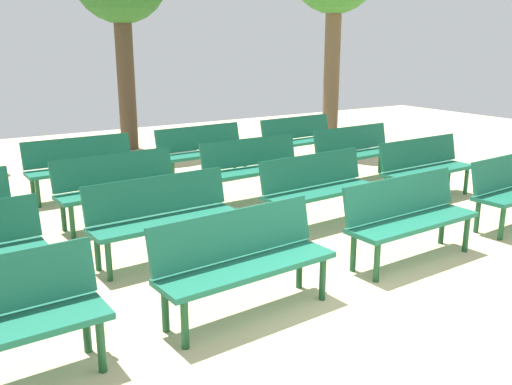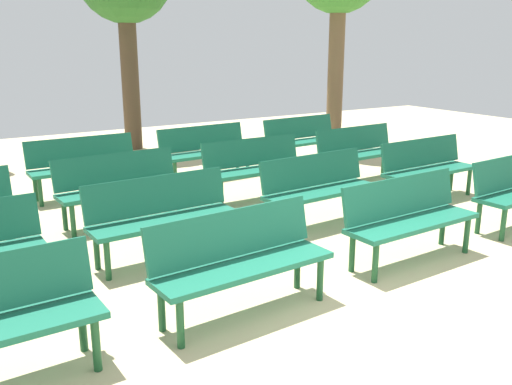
{
  "view_description": "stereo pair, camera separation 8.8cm",
  "coord_description": "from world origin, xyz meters",
  "px_view_note": "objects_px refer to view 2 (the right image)",
  "views": [
    {
      "loc": [
        -3.36,
        -2.25,
        2.26
      ],
      "look_at": [
        0.0,
        3.03,
        0.55
      ],
      "focal_mm": 39.07,
      "sensor_mm": 36.0,
      "label": 1
    },
    {
      "loc": [
        -3.28,
        -2.29,
        2.26
      ],
      "look_at": [
        0.0,
        3.03,
        0.55
      ],
      "focal_mm": 39.07,
      "sensor_mm": 36.0,
      "label": 2
    }
  ],
  "objects_px": {
    "bench_r0_c2": "(408,214)",
    "bench_r2_c3": "(358,150)",
    "bench_r1_c3": "(427,165)",
    "bench_r3_c2": "(205,149)",
    "bench_r1_c2": "(318,185)",
    "bench_r2_c2": "(255,165)",
    "bench_r0_c1": "(240,256)",
    "bench_r3_c1": "(84,163)",
    "bench_r1_c1": "(162,213)",
    "bench_r3_c3": "(303,137)",
    "bench_r2_c1": "(120,184)"
  },
  "relations": [
    {
      "from": "bench_r0_c1",
      "to": "bench_r2_c1",
      "type": "xyz_separation_m",
      "value": [
        -0.06,
        2.94,
        0.0
      ]
    },
    {
      "from": "bench_r0_c2",
      "to": "bench_r2_c3",
      "type": "height_order",
      "value": "same"
    },
    {
      "from": "bench_r2_c2",
      "to": "bench_r3_c1",
      "type": "bearing_deg",
      "value": 145.21
    },
    {
      "from": "bench_r2_c2",
      "to": "bench_r2_c3",
      "type": "xyz_separation_m",
      "value": [
        2.06,
        0.07,
        0.0
      ]
    },
    {
      "from": "bench_r0_c2",
      "to": "bench_r2_c2",
      "type": "distance_m",
      "value": 2.9
    },
    {
      "from": "bench_r1_c3",
      "to": "bench_r2_c1",
      "type": "distance_m",
      "value": 4.37
    },
    {
      "from": "bench_r3_c1",
      "to": "bench_r3_c2",
      "type": "bearing_deg",
      "value": 0.87
    },
    {
      "from": "bench_r0_c1",
      "to": "bench_r3_c2",
      "type": "distance_m",
      "value": 4.9
    },
    {
      "from": "bench_r3_c2",
      "to": "bench_r0_c1",
      "type": "bearing_deg",
      "value": -116.78
    },
    {
      "from": "bench_r0_c2",
      "to": "bench_r3_c1",
      "type": "height_order",
      "value": "same"
    },
    {
      "from": "bench_r2_c1",
      "to": "bench_r2_c2",
      "type": "height_order",
      "value": "same"
    },
    {
      "from": "bench_r2_c2",
      "to": "bench_r3_c1",
      "type": "relative_size",
      "value": 1.0
    },
    {
      "from": "bench_r2_c2",
      "to": "bench_r3_c1",
      "type": "height_order",
      "value": "same"
    },
    {
      "from": "bench_r2_c3",
      "to": "bench_r0_c1",
      "type": "bearing_deg",
      "value": -145.69
    },
    {
      "from": "bench_r1_c3",
      "to": "bench_r3_c1",
      "type": "distance_m",
      "value": 5.06
    },
    {
      "from": "bench_r0_c2",
      "to": "bench_r2_c3",
      "type": "distance_m",
      "value": 3.56
    },
    {
      "from": "bench_r1_c2",
      "to": "bench_r3_c2",
      "type": "distance_m",
      "value": 2.95
    },
    {
      "from": "bench_r1_c3",
      "to": "bench_r1_c2",
      "type": "bearing_deg",
      "value": -179.41
    },
    {
      "from": "bench_r2_c2",
      "to": "bench_r2_c3",
      "type": "bearing_deg",
      "value": 1.59
    },
    {
      "from": "bench_r3_c2",
      "to": "bench_r3_c3",
      "type": "bearing_deg",
      "value": -2.19
    },
    {
      "from": "bench_r1_c1",
      "to": "bench_r3_c2",
      "type": "distance_m",
      "value": 3.61
    },
    {
      "from": "bench_r1_c3",
      "to": "bench_r3_c1",
      "type": "height_order",
      "value": "same"
    },
    {
      "from": "bench_r1_c3",
      "to": "bench_r3_c2",
      "type": "height_order",
      "value": "same"
    },
    {
      "from": "bench_r2_c1",
      "to": "bench_r3_c3",
      "type": "bearing_deg",
      "value": 17.89
    },
    {
      "from": "bench_r0_c2",
      "to": "bench_r3_c1",
      "type": "distance_m",
      "value": 4.87
    },
    {
      "from": "bench_r1_c2",
      "to": "bench_r2_c2",
      "type": "bearing_deg",
      "value": 88.63
    },
    {
      "from": "bench_r0_c1",
      "to": "bench_r3_c1",
      "type": "bearing_deg",
      "value": 87.9
    },
    {
      "from": "bench_r1_c1",
      "to": "bench_r1_c2",
      "type": "bearing_deg",
      "value": -0.72
    },
    {
      "from": "bench_r0_c2",
      "to": "bench_r1_c3",
      "type": "relative_size",
      "value": 1.0
    },
    {
      "from": "bench_r1_c2",
      "to": "bench_r3_c3",
      "type": "bearing_deg",
      "value": 53.5
    },
    {
      "from": "bench_r1_c2",
      "to": "bench_r2_c1",
      "type": "height_order",
      "value": "same"
    },
    {
      "from": "bench_r0_c1",
      "to": "bench_r3_c1",
      "type": "height_order",
      "value": "same"
    },
    {
      "from": "bench_r0_c2",
      "to": "bench_r2_c1",
      "type": "xyz_separation_m",
      "value": [
        -2.15,
        2.85,
        0.0
      ]
    },
    {
      "from": "bench_r1_c3",
      "to": "bench_r3_c1",
      "type": "bearing_deg",
      "value": 144.59
    },
    {
      "from": "bench_r2_c1",
      "to": "bench_r0_c1",
      "type": "bearing_deg",
      "value": -92.51
    },
    {
      "from": "bench_r0_c2",
      "to": "bench_r3_c2",
      "type": "bearing_deg",
      "value": 89.82
    },
    {
      "from": "bench_r3_c3",
      "to": "bench_r2_c2",
      "type": "bearing_deg",
      "value": -145.94
    },
    {
      "from": "bench_r3_c1",
      "to": "bench_r1_c2",
      "type": "bearing_deg",
      "value": -54.15
    },
    {
      "from": "bench_r1_c1",
      "to": "bench_r0_c1",
      "type": "bearing_deg",
      "value": -89.14
    },
    {
      "from": "bench_r1_c1",
      "to": "bench_r3_c2",
      "type": "relative_size",
      "value": 0.99
    },
    {
      "from": "bench_r2_c2",
      "to": "bench_r3_c1",
      "type": "distance_m",
      "value": 2.55
    },
    {
      "from": "bench_r1_c2",
      "to": "bench_r0_c1",
      "type": "bearing_deg",
      "value": -146.06
    },
    {
      "from": "bench_r0_c1",
      "to": "bench_r1_c3",
      "type": "height_order",
      "value": "same"
    },
    {
      "from": "bench_r1_c1",
      "to": "bench_r1_c3",
      "type": "height_order",
      "value": "same"
    },
    {
      "from": "bench_r0_c1",
      "to": "bench_r3_c1",
      "type": "relative_size",
      "value": 1.01
    },
    {
      "from": "bench_r0_c1",
      "to": "bench_r2_c1",
      "type": "relative_size",
      "value": 1.0
    },
    {
      "from": "bench_r1_c1",
      "to": "bench_r1_c2",
      "type": "height_order",
      "value": "same"
    },
    {
      "from": "bench_r2_c3",
      "to": "bench_r3_c1",
      "type": "height_order",
      "value": "same"
    },
    {
      "from": "bench_r0_c1",
      "to": "bench_r3_c3",
      "type": "relative_size",
      "value": 1.0
    },
    {
      "from": "bench_r0_c2",
      "to": "bench_r2_c2",
      "type": "bearing_deg",
      "value": 89.71
    }
  ]
}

